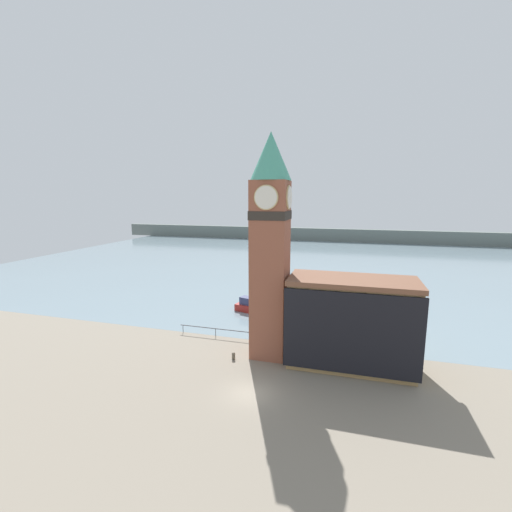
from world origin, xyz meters
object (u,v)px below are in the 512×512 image
at_px(pier_building, 351,322).
at_px(boat_near, 255,307).
at_px(mooring_bollard_near, 233,356).
at_px(clock_tower, 270,242).

bearing_deg(pier_building, boat_near, 136.65).
bearing_deg(boat_near, pier_building, -28.19).
xyz_separation_m(pier_building, mooring_bollard_near, (-12.05, -2.16, -4.22)).
xyz_separation_m(clock_tower, pier_building, (8.58, -0.06, -8.00)).
bearing_deg(mooring_bollard_near, pier_building, 10.17).
bearing_deg(pier_building, mooring_bollard_near, -169.83).
height_order(clock_tower, mooring_bollard_near, clock_tower).
bearing_deg(boat_near, mooring_bollard_near, -67.90).
relative_size(pier_building, boat_near, 1.78).
relative_size(boat_near, mooring_bollard_near, 9.12).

